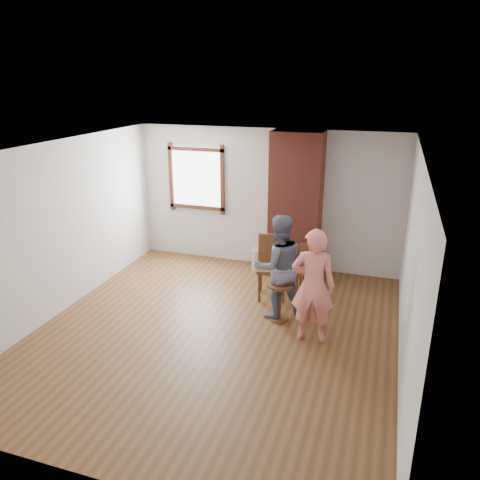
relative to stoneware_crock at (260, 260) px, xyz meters
name	(u,v)px	position (x,y,z in m)	size (l,w,h in m)	color
ground	(215,332)	(0.01, -2.40, -0.21)	(5.50, 5.50, 0.00)	brown
room_shell	(225,200)	(-0.04, -1.79, 1.60)	(5.04, 5.52, 2.62)	silver
brick_chimney	(296,205)	(0.61, 0.10, 1.09)	(0.90, 0.50, 2.60)	brown
stoneware_crock	(260,260)	(0.00, 0.00, 0.00)	(0.33, 0.33, 0.42)	tan
dark_pot	(255,266)	(-0.10, 0.00, -0.14)	(0.14, 0.14, 0.14)	black
dining_chair_left	(272,263)	(0.47, -0.95, 0.36)	(0.57, 0.57, 1.02)	brown
dining_chair_right	(309,267)	(1.05, -0.71, 0.26)	(0.40, 0.40, 0.84)	brown
side_table	(280,295)	(0.79, -1.75, 0.19)	(0.40, 0.40, 0.60)	brown
cake_plate	(280,283)	(0.79, -1.75, 0.39)	(0.18, 0.18, 0.01)	white
cake_slice	(281,281)	(0.80, -1.75, 0.43)	(0.08, 0.07, 0.06)	white
man	(278,267)	(0.73, -1.62, 0.59)	(0.78, 0.61, 1.61)	black
person_pink	(313,286)	(1.33, -2.14, 0.60)	(0.59, 0.39, 1.62)	#FC807E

